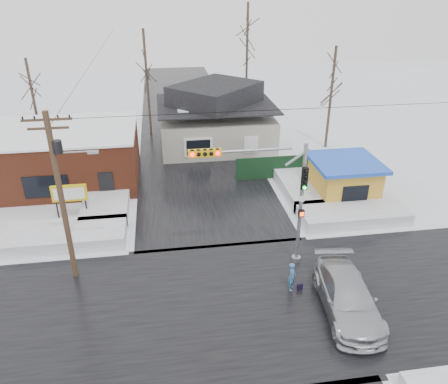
{
  "coord_description": "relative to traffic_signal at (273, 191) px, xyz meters",
  "views": [
    {
      "loc": [
        -2.96,
        -16.27,
        14.46
      ],
      "look_at": [
        0.41,
        6.23,
        3.0
      ],
      "focal_mm": 35.0,
      "sensor_mm": 36.0,
      "label": 1
    }
  ],
  "objects": [
    {
      "name": "shopping_bag",
      "position": [
        1.03,
        -2.38,
        -4.36
      ],
      "size": [
        0.3,
        0.19,
        0.35
      ],
      "primitive_type": "cube",
      "rotation": [
        0.0,
        0.0,
        0.26
      ],
      "color": "black",
      "rests_on": "ground"
    },
    {
      "name": "pedestrian",
      "position": [
        0.61,
        -2.26,
        -3.75
      ],
      "size": [
        0.55,
        0.67,
        1.57
      ],
      "primitive_type": "imported",
      "rotation": [
        0.0,
        0.0,
        1.22
      ],
      "color": "teal",
      "rests_on": "ground"
    },
    {
      "name": "tree_far_mid",
      "position": [
        3.57,
        25.03,
        5.0
      ],
      "size": [
        3.0,
        3.0,
        12.0
      ],
      "color": "#332821",
      "rests_on": "ground"
    },
    {
      "name": "snowbank_ne",
      "position": [
        6.57,
        4.03,
        -4.14
      ],
      "size": [
        7.0,
        3.0,
        0.8
      ],
      "primitive_type": "cube",
      "color": "white",
      "rests_on": "ground"
    },
    {
      "name": "brick_building",
      "position": [
        -13.43,
        13.03,
        -2.46
      ],
      "size": [
        12.2,
        8.2,
        4.12
      ],
      "color": "brown",
      "rests_on": "ground"
    },
    {
      "name": "snowbank_nw",
      "position": [
        -11.43,
        4.03,
        -4.14
      ],
      "size": [
        7.0,
        3.0,
        0.8
      ],
      "primitive_type": "cube",
      "color": "white",
      "rests_on": "ground"
    },
    {
      "name": "road_ns",
      "position": [
        -2.43,
        -2.97,
        -4.53
      ],
      "size": [
        10.0,
        120.0,
        0.02
      ],
      "primitive_type": "cube",
      "color": "black",
      "rests_on": "ground"
    },
    {
      "name": "car",
      "position": [
        2.74,
        -4.2,
        -3.7
      ],
      "size": [
        2.93,
        5.99,
        1.68
      ],
      "primitive_type": "imported",
      "rotation": [
        0.0,
        0.0,
        -0.1
      ],
      "color": "#B3B5BB",
      "rests_on": "ground"
    },
    {
      "name": "utility_pole",
      "position": [
        -10.36,
        0.53,
        0.57
      ],
      "size": [
        3.15,
        0.44,
        9.0
      ],
      "color": "#382619",
      "rests_on": "ground"
    },
    {
      "name": "ground",
      "position": [
        -2.43,
        -2.97,
        -4.54
      ],
      "size": [
        120.0,
        120.0,
        0.0
      ],
      "primitive_type": "plane",
      "color": "white",
      "rests_on": "ground"
    },
    {
      "name": "tree_far_right",
      "position": [
        9.57,
        17.03,
        2.62
      ],
      "size": [
        3.0,
        3.0,
        9.0
      ],
      "color": "#332821",
      "rests_on": "ground"
    },
    {
      "name": "snowbank_nside_w",
      "position": [
        -9.43,
        9.03,
        -4.14
      ],
      "size": [
        3.0,
        8.0,
        0.8
      ],
      "primitive_type": "cube",
      "color": "white",
      "rests_on": "ground"
    },
    {
      "name": "fence",
      "position": [
        4.07,
        11.03,
        -3.64
      ],
      "size": [
        8.0,
        0.12,
        1.8
      ],
      "primitive_type": "cube",
      "color": "black",
      "rests_on": "ground"
    },
    {
      "name": "tree_far_west",
      "position": [
        -16.43,
        21.03,
        1.82
      ],
      "size": [
        3.0,
        3.0,
        8.0
      ],
      "color": "#332821",
      "rests_on": "ground"
    },
    {
      "name": "marquee_sign",
      "position": [
        -11.43,
        6.53,
        -2.62
      ],
      "size": [
        2.2,
        0.21,
        2.55
      ],
      "color": "black",
      "rests_on": "ground"
    },
    {
      "name": "kiosk",
      "position": [
        7.07,
        7.03,
        -3.08
      ],
      "size": [
        4.6,
        4.6,
        2.88
      ],
      "color": "gold",
      "rests_on": "ground"
    },
    {
      "name": "tree_far_left",
      "position": [
        -6.43,
        23.03,
        3.41
      ],
      "size": [
        3.0,
        3.0,
        10.0
      ],
      "color": "#332821",
      "rests_on": "ground"
    },
    {
      "name": "house",
      "position": [
        -0.43,
        19.03,
        -1.92
      ],
      "size": [
        10.4,
        8.4,
        5.76
      ],
      "color": "#A7A297",
      "rests_on": "ground"
    },
    {
      "name": "road_ew",
      "position": [
        -2.43,
        -2.97,
        -4.53
      ],
      "size": [
        120.0,
        10.0,
        0.02
      ],
      "primitive_type": "cube",
      "color": "black",
      "rests_on": "ground"
    },
    {
      "name": "traffic_signal",
      "position": [
        0.0,
        0.0,
        0.0
      ],
      "size": [
        6.05,
        0.68,
        7.0
      ],
      "color": "gray",
      "rests_on": "ground"
    },
    {
      "name": "snowbank_nside_e",
      "position": [
        4.57,
        9.03,
        -4.14
      ],
      "size": [
        3.0,
        8.0,
        0.8
      ],
      "primitive_type": "cube",
      "color": "white",
      "rests_on": "ground"
    }
  ]
}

